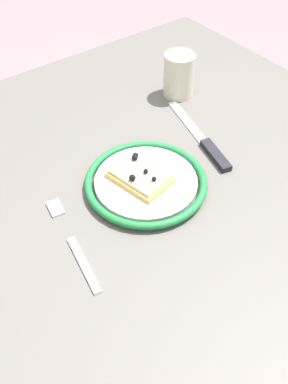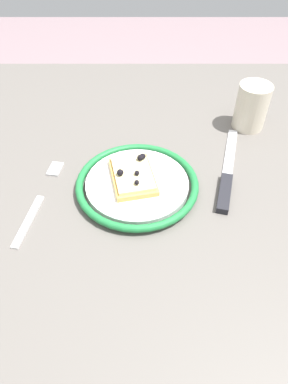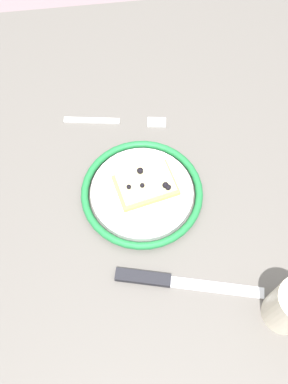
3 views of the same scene
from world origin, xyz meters
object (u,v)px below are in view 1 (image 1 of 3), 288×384
at_px(plate, 145,183).
at_px(knife, 207,145).
at_px(pizza_slice_near, 140,176).
at_px(fork, 72,242).
at_px(dining_table, 142,215).
at_px(cup, 179,75).

xyz_separation_m(plate, knife, (0.16, 0.01, -0.01)).
xyz_separation_m(plate, pizza_slice_near, (-0.01, 0.01, 0.01)).
distance_m(plate, fork, 0.17).
distance_m(dining_table, cup, 0.32).
distance_m(plate, cup, 0.31).
distance_m(dining_table, fork, 0.20).
relative_size(pizza_slice_near, fork, 0.58).
height_order(pizza_slice_near, fork, pizza_slice_near).
bearing_deg(plate, pizza_slice_near, 124.76).
bearing_deg(plate, fork, -169.81).
relative_size(knife, fork, 1.18).
relative_size(fork, cup, 2.10).
distance_m(plate, knife, 0.16).
bearing_deg(fork, knife, 7.59).
height_order(plate, knife, plate).
relative_size(pizza_slice_near, knife, 0.49).
height_order(plate, fork, plate).
xyz_separation_m(plate, fork, (-0.17, -0.03, -0.01)).
height_order(knife, fork, knife).
bearing_deg(dining_table, pizza_slice_near, -143.13).
distance_m(fork, cup, 0.46).
bearing_deg(pizza_slice_near, dining_table, 36.87).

